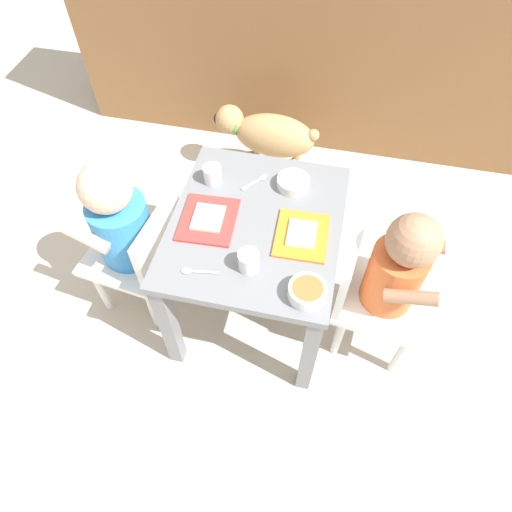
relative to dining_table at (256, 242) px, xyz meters
name	(u,v)px	position (x,y,z in m)	size (l,w,h in m)	color
ground_plane	(256,304)	(0.00, 0.00, -0.38)	(7.00, 7.00, 0.00)	beige
kitchen_cabinet_back	(311,36)	(0.00, 1.10, 0.07)	(2.06, 0.34, 0.91)	brown
dining_table	(256,242)	(0.00, 0.00, 0.00)	(0.49, 0.57, 0.47)	slate
seated_child_left	(124,226)	(-0.41, -0.04, 0.02)	(0.31, 0.31, 0.63)	white
seated_child_right	(391,273)	(0.41, -0.03, 0.01)	(0.31, 0.31, 0.62)	white
dog	(268,135)	(-0.10, 0.70, -0.16)	(0.45, 0.18, 0.33)	tan
food_tray_left	(208,219)	(-0.14, -0.02, 0.10)	(0.17, 0.19, 0.02)	red
food_tray_right	(302,235)	(0.14, -0.02, 0.10)	(0.15, 0.18, 0.02)	orange
water_cup_left	(212,175)	(-0.17, 0.14, 0.11)	(0.06, 0.06, 0.06)	white
water_cup_right	(249,262)	(0.01, -0.16, 0.11)	(0.06, 0.06, 0.06)	white
veggie_bowl_far	(307,292)	(0.18, -0.21, 0.11)	(0.10, 0.10, 0.04)	white
cereal_bowl_left_side	(293,182)	(0.08, 0.17, 0.11)	(0.10, 0.10, 0.03)	silver
spoon_by_left_tray	(257,181)	(-0.03, 0.16, 0.09)	(0.07, 0.09, 0.01)	silver
spoon_by_right_tray	(196,271)	(-0.12, -0.20, 0.09)	(0.10, 0.03, 0.01)	silver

